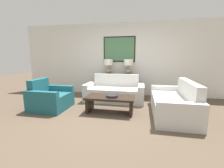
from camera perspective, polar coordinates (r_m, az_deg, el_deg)
The scene contains 10 objects.
ground_plane at distance 3.55m, azimuth -3.67°, elevation -13.16°, with size 20.00×20.00×0.00m, color brown.
back_wall at distance 5.72m, azimuth 2.82°, elevation 9.36°, with size 7.61×0.12×2.65m.
console_table at distance 5.56m, azimuth 2.35°, elevation -0.45°, with size 1.26×0.35×0.77m.
table_lamp_left at distance 5.55m, azimuth -1.33°, elevation 7.33°, with size 0.33×0.33×0.57m.
table_lamp_right at distance 5.43m, azimuth 6.22°, elevation 7.22°, with size 0.33×0.33×0.57m.
couch_by_back_wall at distance 4.92m, azimuth 1.06°, elevation -3.06°, with size 1.88×0.91×0.84m.
couch_by_side at distance 4.01m, azimuth 22.52°, elevation -6.88°, with size 0.91×1.88×0.84m.
coffee_table at distance 3.84m, azimuth -0.74°, elevation -6.35°, with size 1.23×0.60×0.42m.
decorative_bowl at distance 3.74m, azimuth 0.01°, elevation -4.60°, with size 0.30×0.30×0.05m.
armchair_near_back_wall at distance 4.48m, azimuth -22.52°, elevation -5.19°, with size 0.90×0.96×0.82m.
Camera 1 is at (0.86, -3.15, 1.39)m, focal length 24.00 mm.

